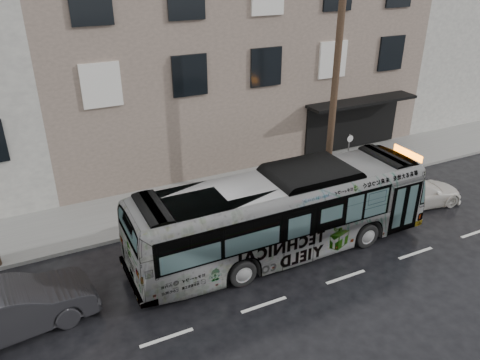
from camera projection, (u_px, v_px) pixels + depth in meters
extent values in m
plane|color=black|center=(230.00, 262.00, 16.78)|extent=(120.00, 120.00, 0.00)
cube|color=gray|center=(184.00, 202.00, 20.70)|extent=(90.00, 3.60, 0.15)
cube|color=gray|center=(215.00, 41.00, 26.60)|extent=(20.00, 12.00, 11.00)
cube|color=beige|center=(455.00, 14.00, 33.90)|extent=(18.00, 12.00, 12.00)
cylinder|color=#493524|center=(334.00, 92.00, 19.98)|extent=(0.30, 0.30, 9.00)
cylinder|color=slate|center=(347.00, 158.00, 21.86)|extent=(0.06, 0.06, 2.40)
imported|color=#B2B2B2|center=(282.00, 214.00, 16.78)|extent=(11.35, 2.66, 3.16)
imported|color=silver|center=(417.00, 192.00, 20.40)|extent=(4.27, 2.19, 1.19)
imported|color=black|center=(10.00, 310.00, 13.41)|extent=(4.98, 2.29, 1.58)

